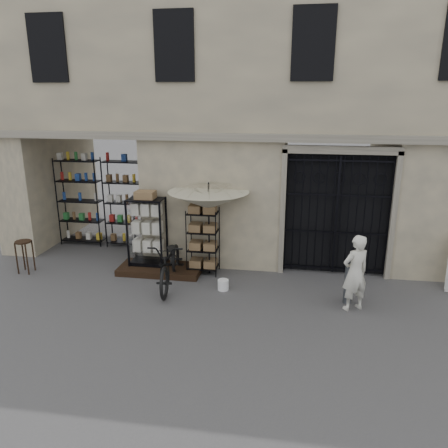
% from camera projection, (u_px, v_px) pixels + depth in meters
% --- Properties ---
extents(ground, '(80.00, 80.00, 0.00)m').
position_uv_depth(ground, '(252.00, 309.00, 8.87)').
color(ground, '#27272A').
rests_on(ground, ground).
extents(main_building, '(14.00, 4.00, 9.00)m').
position_uv_depth(main_building, '(270.00, 82.00, 11.37)').
color(main_building, tan).
rests_on(main_building, ground).
extents(shop_recess, '(3.00, 1.70, 3.00)m').
position_uv_depth(shop_recess, '(97.00, 198.00, 11.77)').
color(shop_recess, black).
rests_on(shop_recess, ground).
extents(shop_shelving, '(2.70, 0.50, 2.50)m').
position_uv_depth(shop_shelving, '(104.00, 203.00, 12.32)').
color(shop_shelving, black).
rests_on(shop_shelving, ground).
extents(iron_gate, '(2.50, 0.21, 3.00)m').
position_uv_depth(iron_gate, '(336.00, 212.00, 10.33)').
color(iron_gate, black).
rests_on(iron_gate, ground).
extents(step_platform, '(2.00, 0.90, 0.15)m').
position_uv_depth(step_platform, '(161.00, 269.00, 10.68)').
color(step_platform, black).
rests_on(step_platform, ground).
extents(display_cabinet, '(0.85, 0.55, 1.79)m').
position_uv_depth(display_cabinet, '(147.00, 235.00, 10.63)').
color(display_cabinet, black).
rests_on(display_cabinet, step_platform).
extents(wire_rack, '(0.84, 0.74, 1.61)m').
position_uv_depth(wire_rack, '(203.00, 242.00, 10.45)').
color(wire_rack, black).
rests_on(wire_rack, ground).
extents(market_umbrella, '(2.08, 2.10, 2.69)m').
position_uv_depth(market_umbrella, '(209.00, 195.00, 10.09)').
color(market_umbrella, black).
rests_on(market_umbrella, ground).
extents(white_bucket, '(0.25, 0.25, 0.23)m').
position_uv_depth(white_bucket, '(223.00, 285.00, 9.70)').
color(white_bucket, white).
rests_on(white_bucket, ground).
extents(bicycle, '(0.85, 1.19, 2.13)m').
position_uv_depth(bicycle, '(172.00, 285.00, 9.97)').
color(bicycle, black).
rests_on(bicycle, ground).
extents(wooden_stool, '(0.42, 0.42, 0.81)m').
position_uv_depth(wooden_stool, '(25.00, 256.00, 10.58)').
color(wooden_stool, black).
rests_on(wooden_stool, ground).
extents(steel_bollard, '(0.17, 0.17, 0.89)m').
position_uv_depth(steel_bollard, '(348.00, 283.00, 9.01)').
color(steel_bollard, '#52585F').
rests_on(steel_bollard, ground).
extents(shopkeeper, '(1.27, 1.66, 0.38)m').
position_uv_depth(shopkeeper, '(352.00, 309.00, 8.87)').
color(shopkeeper, silver).
rests_on(shopkeeper, ground).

